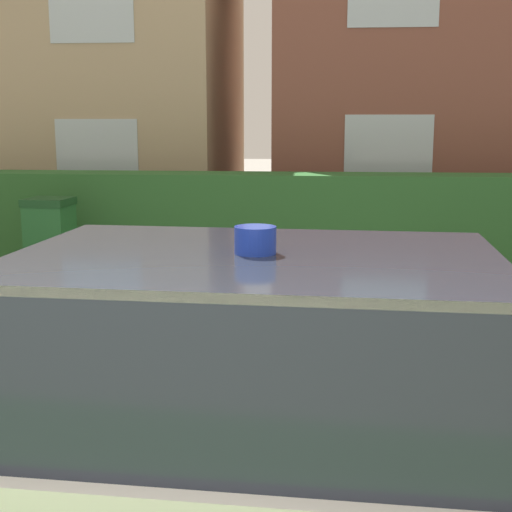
% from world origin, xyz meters
% --- Properties ---
extents(road_strip, '(28.00, 6.30, 0.01)m').
position_xyz_m(road_strip, '(0.00, 4.29, 0.01)').
color(road_strip, '#4C4C51').
rests_on(road_strip, ground).
extents(garden_hedge, '(13.30, 0.84, 1.41)m').
position_xyz_m(garden_hedge, '(0.35, 9.32, 0.70)').
color(garden_hedge, '#2D662D').
rests_on(garden_hedge, ground).
extents(police_car, '(4.64, 1.91, 1.68)m').
position_xyz_m(police_car, '(0.39, 2.17, 0.72)').
color(police_car, black).
rests_on(police_car, road_strip).
extents(house_left, '(8.70, 5.98, 7.62)m').
position_xyz_m(house_left, '(-5.25, 13.63, 3.89)').
color(house_left, tan).
rests_on(house_left, ground).
extents(house_right, '(8.76, 6.20, 8.15)m').
position_xyz_m(house_right, '(4.13, 13.63, 4.16)').
color(house_right, brown).
rests_on(house_right, ground).
extents(wheelie_bin, '(0.60, 0.58, 1.15)m').
position_xyz_m(wheelie_bin, '(-2.80, 8.09, 0.58)').
color(wheelie_bin, '#23662D').
rests_on(wheelie_bin, ground).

